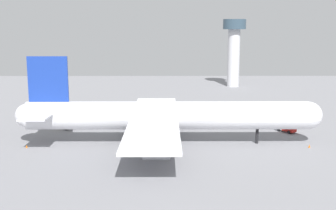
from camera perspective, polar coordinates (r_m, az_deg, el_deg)
The scene contains 7 objects.
ground_plane at distance 98.53m, azimuth -0.00°, elevation -5.16°, with size 279.53×279.53×0.00m, color gray.
cargo_airplane at distance 97.00m, azimuth -0.19°, elevation -1.45°, with size 69.88×55.11×20.02m.
baggage_tug at distance 113.05m, azimuth 15.36°, elevation -2.91°, with size 4.37×5.20×2.50m.
fuel_truck at distance 115.15m, azimuth -13.46°, elevation -2.56°, with size 4.07×3.81×2.24m.
safety_cone_nose at distance 100.20m, azimuth 18.38°, elevation -5.24°, with size 0.47×0.47×0.68m, color orange.
safety_cone_tail at distance 100.04m, azimuth -18.39°, elevation -5.28°, with size 0.44×0.44×0.63m, color orange.
control_tower at distance 194.26m, azimuth 8.81°, elevation 7.90°, with size 10.15×10.15×30.01m.
Camera 1 is at (-0.49, -94.96, 26.26)m, focal length 45.57 mm.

